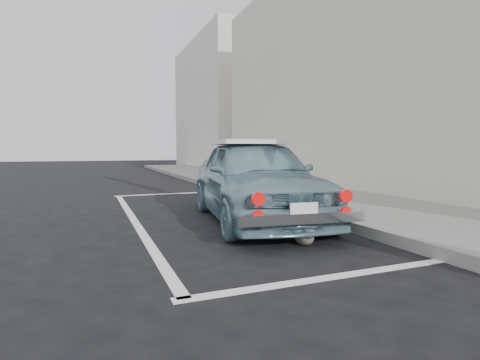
{
  "coord_description": "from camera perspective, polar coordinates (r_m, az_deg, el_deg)",
  "views": [
    {
      "loc": [
        -1.55,
        -3.25,
        1.15
      ],
      "look_at": [
        0.32,
        1.4,
        0.75
      ],
      "focal_mm": 28.0,
      "sensor_mm": 36.0,
      "label": 1
    }
  ],
  "objects": [
    {
      "name": "sidewalk",
      "position": [
        7.16,
        19.99,
        -4.34
      ],
      "size": [
        2.8,
        40.0,
        0.15
      ],
      "primitive_type": "cube",
      "color": "slate",
      "rests_on": "ground"
    },
    {
      "name": "pline_front",
      "position": [
        10.03,
        -10.02,
        -2.05
      ],
      "size": [
        3.0,
        0.12,
        0.01
      ],
      "primitive_type": "cube",
      "color": "silver",
      "rests_on": "ground"
    },
    {
      "name": "ground",
      "position": [
        3.78,
        3.43,
        -13.15
      ],
      "size": [
        80.0,
        80.0,
        0.0
      ],
      "primitive_type": "plane",
      "color": "black",
      "rests_on": "ground"
    },
    {
      "name": "pline_side",
      "position": [
        6.39,
        -15.84,
        -5.94
      ],
      "size": [
        0.12,
        7.0,
        0.01
      ],
      "primitive_type": "cube",
      "color": "silver",
      "rests_on": "ground"
    },
    {
      "name": "shop_building",
      "position": [
        10.96,
        25.93,
        16.44
      ],
      "size": [
        3.5,
        18.0,
        7.0
      ],
      "color": "beige",
      "rests_on": "ground"
    },
    {
      "name": "pline_rear",
      "position": [
        3.62,
        14.37,
        -14.06
      ],
      "size": [
        3.0,
        0.12,
        0.01
      ],
      "primitive_type": "cube",
      "color": "silver",
      "rests_on": "ground"
    },
    {
      "name": "retro_coupe",
      "position": [
        6.1,
        2.29,
        0.21
      ],
      "size": [
        2.15,
        4.18,
        1.36
      ],
      "rotation": [
        0.0,
        0.0,
        -0.14
      ],
      "color": "#749BA9",
      "rests_on": "ground"
    },
    {
      "name": "cat",
      "position": [
        4.64,
        9.82,
        -8.35
      ],
      "size": [
        0.24,
        0.48,
        0.26
      ],
      "rotation": [
        0.0,
        0.0,
        -0.08
      ],
      "color": "#76655A",
      "rests_on": "ground"
    },
    {
      "name": "building_far",
      "position": [
        24.72,
        -3.22,
        11.2
      ],
      "size": [
        3.5,
        10.0,
        8.0
      ],
      "primitive_type": "cube",
      "color": "beige",
      "rests_on": "ground"
    }
  ]
}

